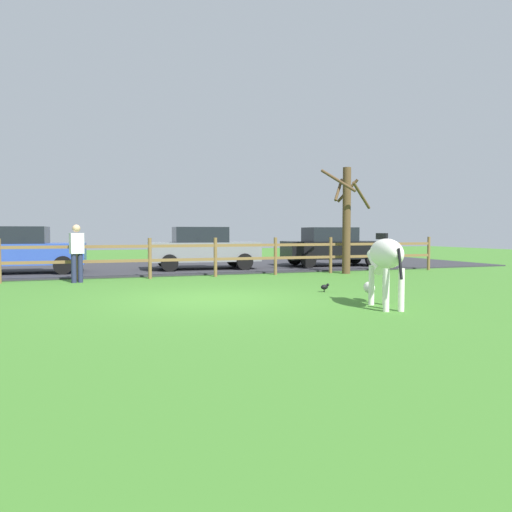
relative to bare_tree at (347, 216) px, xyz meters
The scene contains 10 objects.
ground_plane 7.74m from the bare_tree, 141.93° to the right, with size 60.00×60.00×0.00m, color #3D7528.
parking_asphalt 7.77m from the bare_tree, 141.52° to the left, with size 28.00×7.40×0.05m, color #2D2D33.
paddock_fence 6.71m from the bare_tree, behind, with size 20.73×0.11×1.25m.
bare_tree is the anchor object (origin of this frame).
zebra 7.55m from the bare_tree, 114.32° to the right, with size 0.76×1.91×1.41m.
crow_on_grass 5.63m from the bare_tree, 125.13° to the right, with size 0.21×0.10×0.20m.
parked_car_black 3.34m from the bare_tree, 70.72° to the left, with size 4.15×2.21×1.56m.
parked_car_grey 5.38m from the bare_tree, 145.08° to the left, with size 4.10×2.09×1.56m.
parked_car_blue 11.01m from the bare_tree, 163.09° to the left, with size 4.07×2.03×1.56m.
visitor_near_fence 8.73m from the bare_tree, behind, with size 0.41×0.31×1.64m.
Camera 1 is at (-2.52, -10.08, 1.44)m, focal length 34.17 mm.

